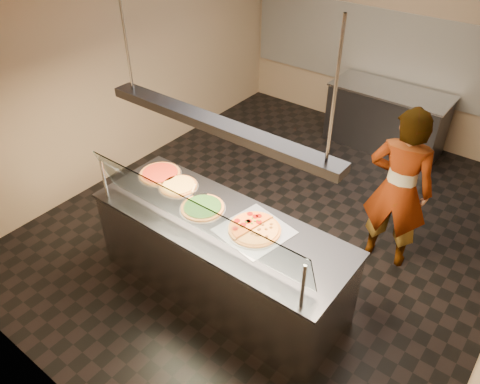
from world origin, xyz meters
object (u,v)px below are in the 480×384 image
Objects in this scene: perforated_tray at (255,231)px; pizza_tomato at (160,173)px; pizza_spatula at (196,192)px; serving_counter at (221,257)px; half_pizza_sausage at (265,234)px; pizza_spinach at (203,207)px; pizza_cheese at (179,186)px; prep_table at (386,119)px; worker at (398,189)px; sneeze_guard at (194,215)px; heat_lamp_housing at (217,125)px; half_pizza_pepperoni at (245,223)px.

perforated_tray is 1.46× the size of pizza_tomato.
pizza_tomato is 1.79× the size of pizza_spatula.
serving_counter is 0.67m from half_pizza_sausage.
pizza_tomato is (-0.76, 0.17, -0.00)m from pizza_spinach.
pizza_cheese is 0.32m from pizza_tomato.
half_pizza_sausage is (0.45, 0.09, 0.49)m from serving_counter.
prep_table is at bearing 84.91° from pizza_spinach.
pizza_spatula is (0.54, -0.03, 0.01)m from pizza_tomato.
pizza_spatula is at bearing 173.95° from half_pizza_sausage.
pizza_spatula is (-0.21, 0.14, 0.01)m from pizza_spinach.
worker reaches higher than pizza_tomato.
perforated_tray is at bearing -86.02° from prep_table.
sneeze_guard is at bearing -91.08° from prep_table.
heat_lamp_housing is (0.00, 0.34, 0.72)m from sneeze_guard.
half_pizza_sausage reaches higher than pizza_tomato.
worker is at bearing 58.78° from sneeze_guard.
pizza_cheese is at bearing -101.99° from prep_table.
half_pizza_sausage is at bearing 11.25° from serving_counter.
heat_lamp_housing is (-0.34, -0.09, 1.01)m from perforated_tray.
sneeze_guard is 0.80m from heat_lamp_housing.
pizza_cheese is at bearing 143.62° from sneeze_guard.
pizza_tomato is (-1.01, 0.56, -0.28)m from sneeze_guard.
heat_lamp_housing is (-0.08, -3.82, 1.48)m from prep_table.
sneeze_guard reaches higher than prep_table.
heat_lamp_housing is (1.01, -0.21, 1.01)m from pizza_tomato.
perforated_tray is 0.81m from pizza_spatula.
sneeze_guard reaches higher than pizza_cheese.
heat_lamp_housing is at bearing -91.17° from prep_table.
half_pizza_pepperoni reaches higher than pizza_tomato.
pizza_tomato is at bearing 177.22° from pizza_spatula.
serving_counter is 1.14m from pizza_tomato.
pizza_spatula is at bearing 131.51° from sneeze_guard.
half_pizza_sausage is 0.71m from pizza_spinach.
serving_counter is at bearing -165.54° from perforated_tray.
sneeze_guard is at bearing -36.38° from pizza_cheese.
pizza_spinach is 0.19× the size of heat_lamp_housing.
heat_lamp_housing is at bearing 90.00° from sneeze_guard.
sneeze_guard is 0.91m from pizza_cheese.
half_pizza_sausage is at bearing 11.25° from heat_lamp_housing.
pizza_tomato reaches higher than perforated_tray.
pizza_spinach is 0.77m from pizza_tomato.
heat_lamp_housing is (0.00, 0.00, 1.48)m from serving_counter.
pizza_cheese is at bearing 28.13° from worker.
half_pizza_pepperoni is 1.01m from heat_lamp_housing.
serving_counter is 0.71m from pizza_spatula.
pizza_spinach is 1.04m from heat_lamp_housing.
pizza_cheese is at bearing -175.80° from pizza_spatula.
half_pizza_pepperoni is at bearing -87.78° from prep_table.
half_pizza_sausage is (0.45, 0.43, -0.27)m from sneeze_guard.
worker is at bearing 53.38° from serving_counter.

